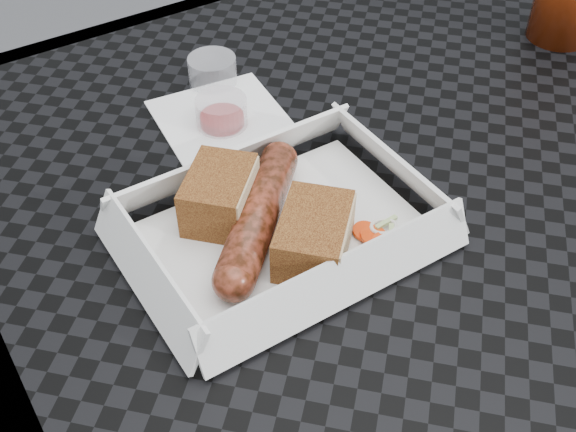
# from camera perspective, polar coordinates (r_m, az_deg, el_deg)

# --- Properties ---
(patio_table) EXTENTS (0.80, 0.80, 0.74)m
(patio_table) POSITION_cam_1_polar(r_m,az_deg,el_deg) (0.72, 9.21, -0.69)
(patio_table) COLOR black
(patio_table) RESTS_ON ground
(food_tray) EXTENTS (0.22, 0.15, 0.00)m
(food_tray) POSITION_cam_1_polar(r_m,az_deg,el_deg) (0.59, -0.52, -1.39)
(food_tray) COLOR white
(food_tray) RESTS_ON patio_table
(bratwurst) EXTENTS (0.14, 0.13, 0.03)m
(bratwurst) POSITION_cam_1_polar(r_m,az_deg,el_deg) (0.58, -2.36, 0.07)
(bratwurst) COLOR maroon
(bratwurst) RESTS_ON food_tray
(bread_near) EXTENTS (0.08, 0.08, 0.04)m
(bread_near) POSITION_cam_1_polar(r_m,az_deg,el_deg) (0.60, -5.46, 1.66)
(bread_near) COLOR brown
(bread_near) RESTS_ON food_tray
(bread_far) EXTENTS (0.09, 0.09, 0.04)m
(bread_far) POSITION_cam_1_polar(r_m,az_deg,el_deg) (0.56, 2.03, -1.58)
(bread_far) COLOR brown
(bread_far) RESTS_ON food_tray
(veg_garnish) EXTENTS (0.03, 0.03, 0.00)m
(veg_garnish) POSITION_cam_1_polar(r_m,az_deg,el_deg) (0.59, 7.50, -1.63)
(veg_garnish) COLOR red
(veg_garnish) RESTS_ON food_tray
(napkin) EXTENTS (0.13, 0.13, 0.00)m
(napkin) POSITION_cam_1_polar(r_m,az_deg,el_deg) (0.72, -5.28, 7.70)
(napkin) COLOR white
(napkin) RESTS_ON patio_table
(condiment_cup_sauce) EXTENTS (0.05, 0.05, 0.03)m
(condiment_cup_sauce) POSITION_cam_1_polar(r_m,az_deg,el_deg) (0.70, -5.27, 8.13)
(condiment_cup_sauce) COLOR #940C0A
(condiment_cup_sauce) RESTS_ON patio_table
(condiment_cup_empty) EXTENTS (0.05, 0.05, 0.03)m
(condiment_cup_empty) POSITION_cam_1_polar(r_m,az_deg,el_deg) (0.77, -5.99, 11.33)
(condiment_cup_empty) COLOR silver
(condiment_cup_empty) RESTS_ON patio_table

